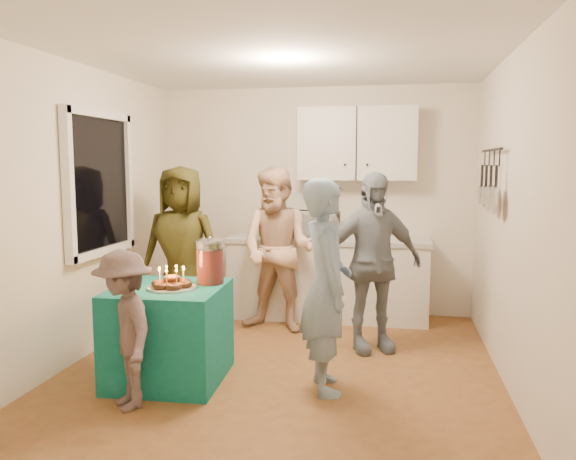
% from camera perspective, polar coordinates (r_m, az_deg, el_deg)
% --- Properties ---
extents(floor, '(4.00, 4.00, 0.00)m').
position_cam_1_polar(floor, '(4.88, -0.79, -14.02)').
color(floor, brown).
rests_on(floor, ground).
extents(ceiling, '(4.00, 4.00, 0.00)m').
position_cam_1_polar(ceiling, '(4.65, -0.84, 17.53)').
color(ceiling, white).
rests_on(ceiling, floor).
extents(back_wall, '(3.60, 3.60, 0.00)m').
position_cam_1_polar(back_wall, '(6.55, 2.68, 2.97)').
color(back_wall, silver).
rests_on(back_wall, floor).
extents(left_wall, '(4.00, 4.00, 0.00)m').
position_cam_1_polar(left_wall, '(5.25, -20.46, 1.61)').
color(left_wall, silver).
rests_on(left_wall, floor).
extents(right_wall, '(4.00, 4.00, 0.00)m').
position_cam_1_polar(right_wall, '(4.58, 21.84, 0.87)').
color(right_wall, silver).
rests_on(right_wall, floor).
extents(window_night, '(0.04, 1.00, 1.20)m').
position_cam_1_polar(window_night, '(5.48, -18.68, 4.50)').
color(window_night, black).
rests_on(window_night, left_wall).
extents(counter, '(2.20, 0.58, 0.86)m').
position_cam_1_polar(counter, '(6.35, 4.05, -5.09)').
color(counter, white).
rests_on(counter, floor).
extents(countertop, '(2.24, 0.62, 0.05)m').
position_cam_1_polar(countertop, '(6.27, 4.09, -1.02)').
color(countertop, beige).
rests_on(countertop, counter).
extents(upper_cabinet, '(1.30, 0.30, 0.80)m').
position_cam_1_polar(upper_cabinet, '(6.34, 7.05, 8.68)').
color(upper_cabinet, white).
rests_on(upper_cabinet, back_wall).
extents(pot_rack, '(0.12, 1.00, 0.60)m').
position_cam_1_polar(pot_rack, '(5.24, 19.65, 4.93)').
color(pot_rack, black).
rests_on(pot_rack, right_wall).
extents(microwave, '(0.60, 0.48, 0.29)m').
position_cam_1_polar(microwave, '(6.27, 2.50, 0.57)').
color(microwave, white).
rests_on(microwave, countertop).
extents(party_table, '(0.89, 0.89, 0.76)m').
position_cam_1_polar(party_table, '(4.66, -11.97, -10.26)').
color(party_table, '#106E62').
rests_on(party_table, floor).
extents(donut_cake, '(0.38, 0.38, 0.18)m').
position_cam_1_polar(donut_cake, '(4.49, -11.74, -4.71)').
color(donut_cake, '#381C0C').
rests_on(donut_cake, party_table).
extents(punch_jar, '(0.22, 0.22, 0.34)m').
position_cam_1_polar(punch_jar, '(4.61, -7.92, -3.33)').
color(punch_jar, '#AC180D').
rests_on(punch_jar, party_table).
extents(man_birthday, '(0.55, 0.68, 1.63)m').
position_cam_1_polar(man_birthday, '(4.27, 3.88, -5.67)').
color(man_birthday, '#7C98B5').
rests_on(man_birthday, floor).
extents(woman_back_left, '(0.84, 0.55, 1.71)m').
position_cam_1_polar(woman_back_left, '(5.83, -10.74, -2.01)').
color(woman_back_left, brown).
rests_on(woman_back_left, floor).
extents(woman_back_center, '(0.94, 0.80, 1.70)m').
position_cam_1_polar(woman_back_center, '(5.77, -1.01, -2.04)').
color(woman_back_center, tan).
rests_on(woman_back_center, floor).
extents(woman_back_right, '(1.05, 0.76, 1.66)m').
position_cam_1_polar(woman_back_right, '(5.23, 8.44, -3.26)').
color(woman_back_right, '#0F2133').
rests_on(woman_back_right, floor).
extents(child_near_left, '(0.81, 0.83, 1.14)m').
position_cam_1_polar(child_near_left, '(4.18, -16.30, -9.69)').
color(child_near_left, '#534242').
rests_on(child_near_left, floor).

